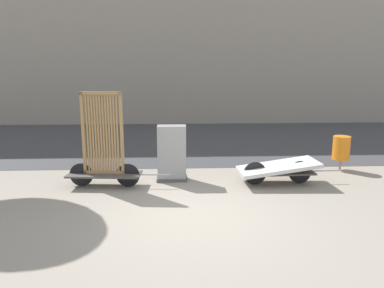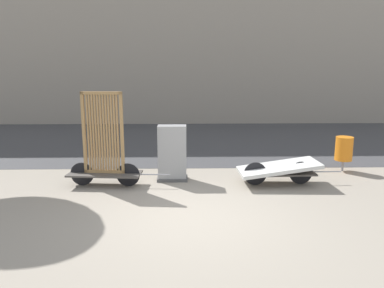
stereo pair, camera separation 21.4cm
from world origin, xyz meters
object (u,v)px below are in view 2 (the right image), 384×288
Objects in this scene: bike_cart_with_mattress at (278,169)px; trash_bin at (344,149)px; utility_cabinet at (172,155)px; bike_cart_with_bedframe at (104,153)px.

bike_cart_with_mattress is 2.38m from trash_bin.
utility_cabinet is 1.46× the size of trash_bin.
bike_cart_with_mattress is at bearing -150.80° from trash_bin.
bike_cart_with_bedframe is at bearing 177.86° from bike_cart_with_mattress.
bike_cart_with_bedframe is 1.66m from utility_cabinet.
bike_cart_with_bedframe is at bearing -169.49° from trash_bin.
bike_cart_with_bedframe reaches higher than trash_bin.
bike_cart_with_bedframe is 1.76× the size of utility_cabinet.
utility_cabinet is (1.60, 0.43, -0.14)m from bike_cart_with_bedframe.
trash_bin is (4.65, 0.73, -0.03)m from utility_cabinet.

